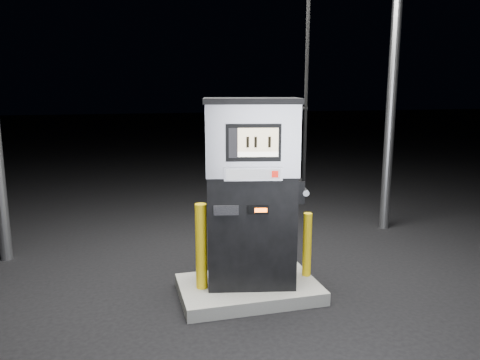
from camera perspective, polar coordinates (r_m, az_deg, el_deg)
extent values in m
plane|color=black|center=(5.64, 1.09, -13.86)|extent=(80.00, 80.00, 0.00)
cube|color=slate|center=(5.61, 1.09, -13.16)|extent=(1.60, 1.00, 0.15)
cylinder|color=gray|center=(8.20, 18.01, 9.69)|extent=(0.16, 0.16, 4.50)
cube|color=black|center=(5.39, 1.35, -6.00)|extent=(1.08, 0.76, 1.29)
cube|color=#B2B2BA|center=(5.18, 1.40, 5.00)|extent=(1.10, 0.79, 0.78)
cube|color=black|center=(5.15, 1.43, 9.64)|extent=(1.15, 0.83, 0.06)
cube|color=black|center=(4.88, 1.66, 4.56)|extent=(0.57, 0.15, 0.39)
cube|color=beige|center=(4.86, 2.22, 4.90)|extent=(0.42, 0.09, 0.25)
cube|color=white|center=(4.88, 2.21, 3.15)|extent=(0.42, 0.09, 0.05)
cube|color=#B2B2BA|center=(4.93, 1.63, 0.73)|extent=(0.61, 0.16, 0.14)
cube|color=#95979C|center=(4.91, 1.65, 0.70)|extent=(0.56, 0.12, 0.11)
cube|color=red|center=(4.93, 4.29, 0.71)|extent=(0.07, 0.02, 0.07)
cube|color=black|center=(5.02, 2.20, -3.67)|extent=(0.23, 0.07, 0.09)
cube|color=#F9550C|center=(5.01, 2.56, -3.70)|extent=(0.13, 0.03, 0.05)
cube|color=black|center=(5.00, -1.71, -3.72)|extent=(0.27, 0.08, 0.10)
cube|color=black|center=(5.34, 7.20, -1.37)|extent=(0.14, 0.20, 0.26)
cylinder|color=gray|center=(5.35, 7.85, -1.36)|extent=(0.12, 0.24, 0.07)
cylinder|color=black|center=(5.20, 8.25, 17.42)|extent=(0.04, 0.04, 3.21)
cylinder|color=yellow|center=(5.31, -4.74, -8.07)|extent=(0.16, 0.16, 0.98)
cylinder|color=yellow|center=(5.72, 8.18, -7.80)|extent=(0.11, 0.11, 0.78)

